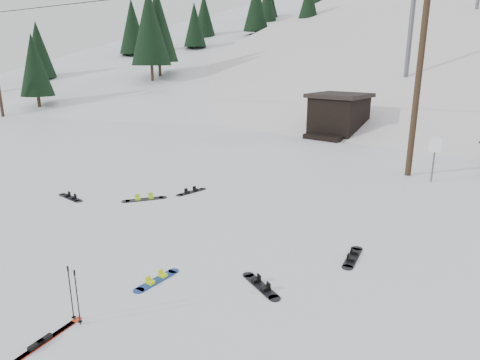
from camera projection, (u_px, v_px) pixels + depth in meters
The scene contains 15 objects.
ground at pixel (102, 287), 9.61m from camera, with size 200.00×200.00×0.00m, color white.
ridge_left at pixel (239, 158), 70.25m from camera, with size 34.00×85.00×38.00m, color white.
treeline_left at pixel (213, 94), 60.07m from camera, with size 20.00×64.00×10.00m, color black, non-canonical shape.
utility_pole at pixel (420, 65), 17.46m from camera, with size 2.00×0.26×9.00m.
trail_sign at pixel (435, 152), 17.41m from camera, with size 0.50×0.09×1.85m.
lift_hut at pixel (338, 115), 27.81m from camera, with size 3.40×4.10×2.75m.
lift_tower_near at pixel (412, 18), 32.11m from camera, with size 2.20×0.36×8.00m.
hero_snowboard at pixel (157, 280), 9.85m from camera, with size 0.33×1.35×0.09m.
hero_skis at pixel (40, 344), 7.65m from camera, with size 0.53×1.82×0.10m.
ski_poles at pixel (74, 295), 8.16m from camera, with size 0.32×0.08×1.16m.
board_scatter_a at pixel (70, 197), 15.66m from camera, with size 1.46×0.31×0.10m.
board_scatter_b at pixel (191, 192), 16.34m from camera, with size 0.37×1.39×0.10m.
board_scatter_c at pixel (144, 199), 15.48m from camera, with size 0.98×1.45×0.11m.
board_scatter_d at pixel (261, 286), 9.61m from camera, with size 1.33×0.70×0.10m.
board_scatter_f at pixel (353, 257), 10.97m from camera, with size 0.56×1.45×0.10m.
Camera 1 is at (7.85, -4.63, 4.96)m, focal length 32.00 mm.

